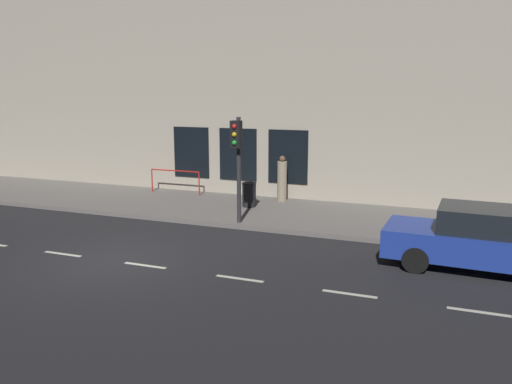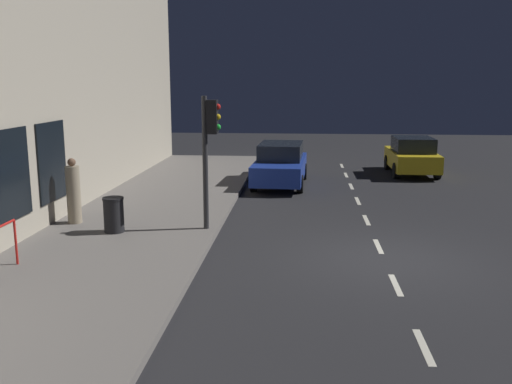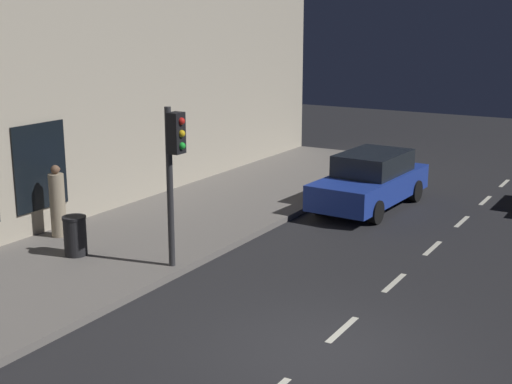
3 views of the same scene
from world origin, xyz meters
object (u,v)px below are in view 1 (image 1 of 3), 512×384
pedestrian_0 (282,180)px  traffic_light (237,151)px  parked_car_1 (482,239)px  trash_bin (249,195)px

pedestrian_0 → traffic_light: bearing=6.8°
parked_car_1 → pedestrian_0: bearing=55.4°
pedestrian_0 → trash_bin: (-1.36, 0.82, -0.36)m
parked_car_1 → pedestrian_0: 8.64m
traffic_light → parked_car_1: 7.49m
parked_car_1 → trash_bin: bearing=66.0°
parked_car_1 → trash_bin: parked_car_1 is taller
traffic_light → pedestrian_0: bearing=-4.2°
traffic_light → trash_bin: (2.38, 0.55, -1.90)m
traffic_light → pedestrian_0: (3.74, -0.28, -1.54)m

